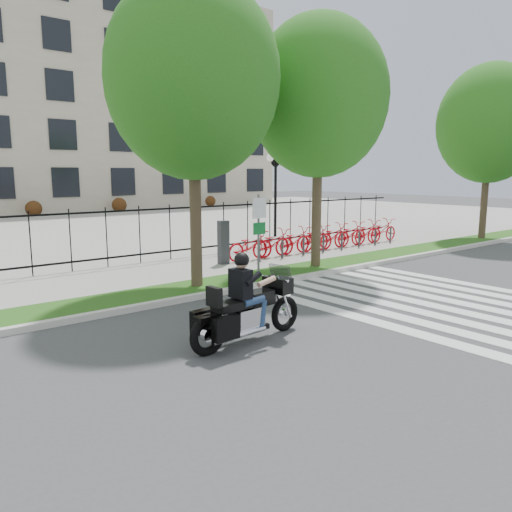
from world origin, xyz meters
TOP-DOWN VIEW (x-y plane):
  - ground at (0.00, 0.00)m, footprint 120.00×120.00m
  - curb at (0.00, 4.10)m, footprint 60.00×0.20m
  - grass_verge at (0.00, 4.95)m, footprint 60.00×1.50m
  - sidewalk at (0.00, 7.45)m, footprint 60.00×3.50m
  - crosswalk_stripes at (4.83, 0.00)m, footprint 5.70×8.00m
  - iron_fence at (0.00, 9.20)m, footprint 30.00×0.06m
  - lamp_post_right at (10.00, 12.00)m, footprint 1.06×0.70m
  - street_tree_1 at (0.80, 4.95)m, footprint 4.63×4.63m
  - street_tree_2 at (5.58, 4.95)m, footprint 4.51×4.51m
  - street_tree_3 at (17.18, 4.95)m, footprint 4.84×4.84m
  - bike_share_station at (8.34, 7.20)m, footprint 10.07×0.89m
  - sign_pole_regulatory at (2.76, 4.58)m, footprint 0.50×0.09m
  - motorcycle_rider at (-0.79, 0.64)m, footprint 2.80×0.85m

SIDE VIEW (x-z plane):
  - ground at x=0.00m, z-range 0.00..0.00m
  - crosswalk_stripes at x=4.83m, z-range 0.00..0.01m
  - curb at x=0.00m, z-range 0.00..0.15m
  - grass_verge at x=0.00m, z-range 0.00..0.15m
  - sidewalk at x=0.00m, z-range 0.00..0.15m
  - bike_share_station at x=8.34m, z-range -0.07..1.43m
  - motorcycle_rider at x=-0.79m, z-range -0.36..1.80m
  - iron_fence at x=0.00m, z-range 0.15..2.15m
  - sign_pole_regulatory at x=2.76m, z-range 0.49..2.99m
  - lamp_post_right at x=10.00m, z-range 1.08..5.33m
  - street_tree_3 at x=17.18m, z-range 1.45..9.64m
  - street_tree_2 at x=5.58m, z-range 1.61..9.74m
  - street_tree_1 at x=0.80m, z-range 1.59..9.83m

